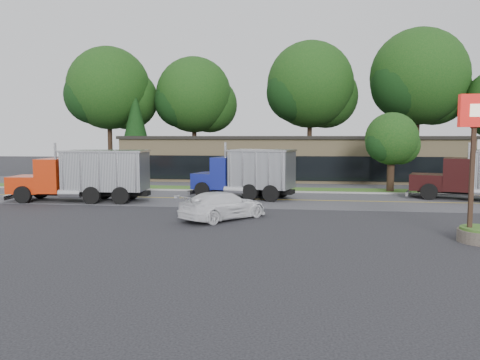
% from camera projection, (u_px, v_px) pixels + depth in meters
% --- Properties ---
extents(ground, '(140.00, 140.00, 0.00)m').
position_uv_depth(ground, '(235.00, 224.00, 22.84)').
color(ground, '#3A3A40').
rests_on(ground, ground).
extents(road, '(60.00, 8.00, 0.02)m').
position_uv_depth(road, '(254.00, 199.00, 31.72)').
color(road, slate).
rests_on(road, ground).
extents(center_line, '(60.00, 0.12, 0.01)m').
position_uv_depth(center_line, '(254.00, 199.00, 31.72)').
color(center_line, gold).
rests_on(center_line, ground).
extents(curb, '(60.00, 0.30, 0.12)m').
position_uv_depth(curb, '(260.00, 192.00, 35.87)').
color(curb, '#9E9E99').
rests_on(curb, ground).
extents(grass_verge, '(60.00, 3.40, 0.03)m').
position_uv_depth(grass_verge, '(262.00, 189.00, 37.64)').
color(grass_verge, '#3D6121').
rests_on(grass_verge, ground).
extents(far_parking, '(60.00, 7.00, 0.02)m').
position_uv_depth(far_parking, '(267.00, 183.00, 42.58)').
color(far_parking, slate).
rests_on(far_parking, ground).
extents(strip_mall, '(32.00, 12.00, 4.00)m').
position_uv_depth(strip_mall, '(291.00, 158.00, 48.04)').
color(strip_mall, tan).
rests_on(strip_mall, ground).
extents(tree_far_a, '(10.48, 9.87, 14.95)m').
position_uv_depth(tree_far_a, '(111.00, 92.00, 56.28)').
color(tree_far_a, '#382619').
rests_on(tree_far_a, ground).
extents(tree_far_b, '(9.72, 9.15, 13.87)m').
position_uv_depth(tree_far_b, '(195.00, 99.00, 56.98)').
color(tree_far_b, '#382619').
rests_on(tree_far_b, ground).
extents(tree_far_c, '(10.79, 10.16, 15.39)m').
position_uv_depth(tree_far_c, '(312.00, 89.00, 55.04)').
color(tree_far_c, '#382619').
rests_on(tree_far_c, ground).
extents(tree_far_d, '(11.42, 10.75, 16.29)m').
position_uv_depth(tree_far_d, '(420.00, 81.00, 52.42)').
color(tree_far_d, '#382619').
rests_on(tree_far_d, ground).
extents(evergreen_left, '(4.25, 4.25, 9.66)m').
position_uv_depth(evergreen_left, '(136.00, 127.00, 54.07)').
color(evergreen_left, '#382619').
rests_on(evergreen_left, ground).
extents(tree_verge, '(4.28, 4.03, 6.11)m').
position_uv_depth(tree_verge, '(392.00, 141.00, 35.99)').
color(tree_verge, '#382619').
rests_on(tree_verge, ground).
extents(dump_truck_red, '(9.17, 3.21, 3.36)m').
position_uv_depth(dump_truck_red, '(88.00, 174.00, 30.58)').
color(dump_truck_red, black).
rests_on(dump_truck_red, ground).
extents(dump_truck_blue, '(7.43, 4.25, 3.36)m').
position_uv_depth(dump_truck_blue, '(249.00, 172.00, 32.21)').
color(dump_truck_blue, black).
rests_on(dump_truck_blue, ground).
extents(rally_car, '(4.69, 5.11, 1.44)m').
position_uv_depth(rally_car, '(223.00, 205.00, 24.14)').
color(rally_car, white).
rests_on(rally_car, ground).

